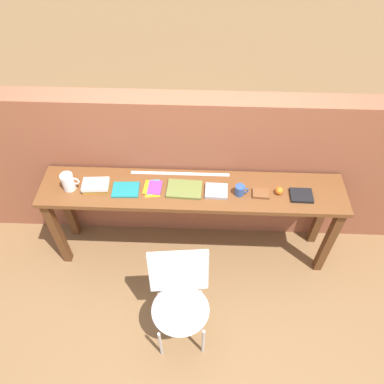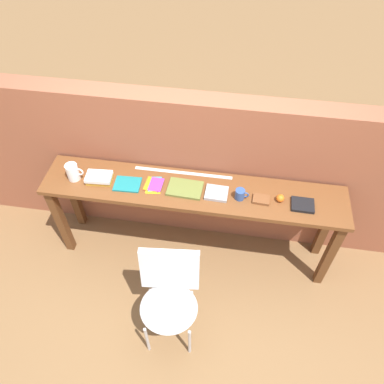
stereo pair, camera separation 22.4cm
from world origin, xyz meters
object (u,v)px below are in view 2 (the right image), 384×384
object	(u,v)px
mug	(240,194)
leather_journal_brown	(261,199)
pitcher_white	(73,172)
sports_ball_small	(280,198)
magazine_cycling	(127,184)
book_stack_leftmost	(99,178)
chair_white_moulded	(169,295)
book_open_centre	(185,189)
pamphlet_pile_colourful	(154,185)
book_repair_rightmost	(303,205)

from	to	relation	value
mug	leather_journal_brown	xyz separation A→B (m)	(0.17, 0.00, -0.03)
mug	pitcher_white	bearing A→B (deg)	179.66
pitcher_white	sports_ball_small	world-z (taller)	pitcher_white
pitcher_white	magazine_cycling	xyz separation A→B (m)	(0.45, -0.00, -0.07)
book_stack_leftmost	magazine_cycling	xyz separation A→B (m)	(0.24, -0.01, -0.02)
chair_white_moulded	leather_journal_brown	world-z (taller)	leather_journal_brown
chair_white_moulded	book_open_centre	world-z (taller)	book_open_centre
chair_white_moulded	magazine_cycling	distance (m)	0.95
book_open_centre	pamphlet_pile_colourful	bearing A→B (deg)	-178.94
book_open_centre	leather_journal_brown	size ratio (longest dim) A/B	2.16
chair_white_moulded	magazine_cycling	xyz separation A→B (m)	(-0.48, 0.73, 0.36)
pitcher_white	book_stack_leftmost	bearing A→B (deg)	2.54
pitcher_white	sports_ball_small	bearing A→B (deg)	0.36
book_stack_leftmost	chair_white_moulded	bearing A→B (deg)	-46.30
book_stack_leftmost	mug	size ratio (longest dim) A/B	1.98
book_stack_leftmost	sports_ball_small	xyz separation A→B (m)	(1.48, 0.00, -0.00)
magazine_cycling	sports_ball_small	bearing A→B (deg)	-1.80
chair_white_moulded	sports_ball_small	world-z (taller)	sports_ball_small
pitcher_white	book_stack_leftmost	size ratio (longest dim) A/B	0.85
book_repair_rightmost	book_open_centre	bearing A→B (deg)	179.00
book_stack_leftmost	pamphlet_pile_colourful	xyz separation A→B (m)	(0.46, 0.01, -0.02)
pitcher_white	book_open_centre	world-z (taller)	pitcher_white
pitcher_white	sports_ball_small	distance (m)	1.69
mug	sports_ball_small	size ratio (longest dim) A/B	1.75
pamphlet_pile_colourful	book_repair_rightmost	xyz separation A→B (m)	(1.20, -0.04, 0.01)
magazine_cycling	leather_journal_brown	bearing A→B (deg)	-2.66
leather_journal_brown	sports_ball_small	distance (m)	0.15
chair_white_moulded	leather_journal_brown	bearing A→B (deg)	50.00
pamphlet_pile_colourful	book_repair_rightmost	size ratio (longest dim) A/B	1.11
mug	chair_white_moulded	bearing A→B (deg)	-121.38
chair_white_moulded	leather_journal_brown	size ratio (longest dim) A/B	6.86
sports_ball_small	mug	bearing A→B (deg)	-176.61
book_stack_leftmost	book_repair_rightmost	xyz separation A→B (m)	(1.65, -0.03, -0.02)
mug	sports_ball_small	distance (m)	0.32
pitcher_white	mug	world-z (taller)	pitcher_white
pitcher_white	pamphlet_pile_colourful	size ratio (longest dim) A/B	0.94
book_repair_rightmost	leather_journal_brown	bearing A→B (deg)	179.49
magazine_cycling	book_open_centre	bearing A→B (deg)	-0.05
chair_white_moulded	leather_journal_brown	distance (m)	1.02
magazine_cycling	book_repair_rightmost	xyz separation A→B (m)	(1.41, -0.01, 0.01)
book_repair_rightmost	chair_white_moulded	bearing A→B (deg)	-141.38
mug	book_repair_rightmost	world-z (taller)	mug
pamphlet_pile_colourful	book_open_centre	distance (m)	0.26
pitcher_white	pamphlet_pile_colourful	xyz separation A→B (m)	(0.67, 0.02, -0.07)
pamphlet_pile_colourful	sports_ball_small	size ratio (longest dim) A/B	3.11
book_stack_leftmost	mug	bearing A→B (deg)	-0.87
chair_white_moulded	pamphlet_pile_colourful	world-z (taller)	pamphlet_pile_colourful
magazine_cycling	sports_ball_small	xyz separation A→B (m)	(1.24, 0.02, 0.02)
book_stack_leftmost	leather_journal_brown	xyz separation A→B (m)	(1.33, -0.02, -0.02)
chair_white_moulded	book_open_centre	xyz separation A→B (m)	(0.00, 0.76, 0.36)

